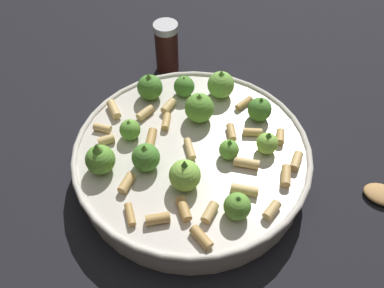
% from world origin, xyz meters
% --- Properties ---
extents(ground_plane, '(2.40, 2.40, 0.00)m').
position_xyz_m(ground_plane, '(0.00, 0.00, 0.00)').
color(ground_plane, black).
extents(cooking_pan, '(0.32, 0.32, 0.10)m').
position_xyz_m(cooking_pan, '(-0.00, 0.00, 0.03)').
color(cooking_pan, beige).
rests_on(cooking_pan, ground).
extents(pepper_shaker, '(0.04, 0.04, 0.09)m').
position_xyz_m(pepper_shaker, '(-0.17, 0.16, 0.05)').
color(pepper_shaker, '#33140F').
rests_on(pepper_shaker, ground).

